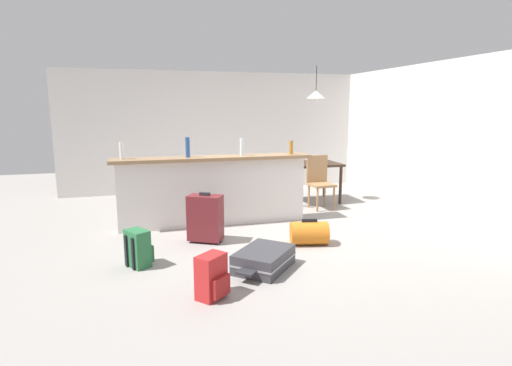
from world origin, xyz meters
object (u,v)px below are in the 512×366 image
Objects in this scene: bottle_clear at (242,147)px; bottle_amber at (291,147)px; dining_chair_near_partition at (319,179)px; bottle_blue at (188,147)px; backpack_red at (212,277)px; bottle_white at (122,151)px; suitcase_flat_charcoal at (264,259)px; pendant_lamp at (316,95)px; backpack_green at (138,249)px; dining_table at (309,168)px; suitcase_upright_maroon at (205,218)px; duffel_bag_orange at (309,233)px.

bottle_amber is (0.79, 0.00, -0.03)m from bottle_clear.
dining_chair_near_partition is at bearing 20.63° from bottle_clear.
backpack_red is at bearing -92.06° from bottle_blue.
bottle_white is 0.29× the size of suitcase_flat_charcoal.
pendant_lamp is at bearing 53.40° from backpack_red.
backpack_green is (-0.74, -1.42, -0.99)m from bottle_blue.
suitcase_upright_maroon is (-2.25, -1.83, -0.32)m from dining_table.
suitcase_flat_charcoal is at bearing -142.16° from duffel_bag_orange.
suitcase_flat_charcoal is (-1.87, -2.88, -1.88)m from pendant_lamp.
dining_table is 1.35m from pendant_lamp.
backpack_red is at bearing -125.18° from bottle_amber.
bottle_blue is at bearing -167.05° from dining_chair_near_partition.
dining_chair_near_partition reaches higher than dining_table.
backpack_red is at bearing -125.27° from dining_table.
dining_chair_near_partition is 2.21× the size of backpack_green.
pendant_lamp is at bearing 22.07° from bottle_blue.
dining_table is 1.76× the size of pendant_lamp.
pendant_lamp is 4.61m from backpack_red.
duffel_bag_orange is at bearing -63.90° from bottle_clear.
suitcase_upright_maroon is (-0.69, -0.74, -0.85)m from bottle_clear.
duffel_bag_orange is at bearing -99.13° from bottle_amber.
suitcase_upright_maroon is at bearing -153.31° from bottle_amber.
backpack_green is (0.17, -1.44, -0.96)m from bottle_white.
backpack_red is at bearing -56.77° from backpack_green.
backpack_red is at bearing -71.28° from bottle_white.
bottle_clear is 1.98m from dining_table.
bottle_amber is 3.06m from backpack_red.
backpack_red is (-0.20, -1.64, -0.13)m from suitcase_upright_maroon.
dining_table is at bearing 38.45° from backpack_green.
dining_chair_near_partition is 1.39× the size of suitcase_upright_maroon.
suitcase_flat_charcoal is 0.86m from backpack_red.
bottle_clear is 0.49× the size of duffel_bag_orange.
bottle_blue is 1.59m from bottle_amber.
pendant_lamp is (2.45, 0.99, 0.80)m from bottle_blue.
backpack_green is (-0.86, -0.64, -0.13)m from suitcase_upright_maroon.
bottle_amber is at bearing -1.49° from bottle_white.
dining_chair_near_partition is 3.03m from suitcase_flat_charcoal.
suitcase_upright_maroon is at bearing -142.72° from pendant_lamp.
pendant_lamp is at bearing -36.71° from dining_table.
dining_chair_near_partition is at bearing 30.62° from suitcase_upright_maroon.
bottle_amber is 1.15m from dining_chair_near_partition.
dining_table reaches higher than duffel_bag_orange.
pendant_lamp reaches higher than suitcase_flat_charcoal.
bottle_amber is at bearing -129.67° from pendant_lamp.
duffel_bag_orange is (-0.20, -1.21, -1.00)m from bottle_amber.
backpack_red reaches higher than duffel_bag_orange.
suitcase_flat_charcoal is at bearing -96.78° from bottle_clear.
bottle_blue reaches higher than bottle_white.
pendant_lamp reaches higher than bottle_clear.
suitcase_flat_charcoal is 1.26× the size of suitcase_upright_maroon.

